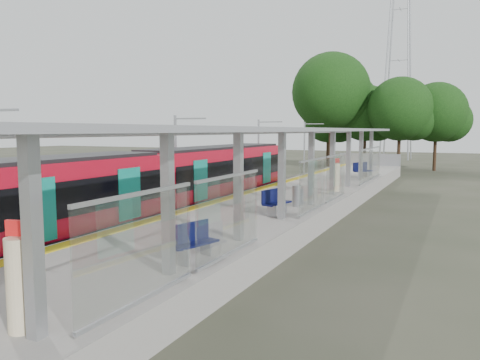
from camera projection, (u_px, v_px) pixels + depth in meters
name	position (u px, v px, depth m)	size (l,w,h in m)	color
trackbed	(212.00, 207.00, 27.08)	(3.00, 70.00, 0.24)	#59544C
platform	(285.00, 206.00, 25.11)	(6.00, 50.00, 1.00)	gray
tactile_strip	(243.00, 194.00, 26.15)	(0.60, 50.00, 0.02)	gold
end_fence	(370.00, 159.00, 47.39)	(6.00, 0.10, 1.20)	#9EA0A5
train	(144.00, 186.00, 21.16)	(2.74, 27.60, 3.62)	black
canopy	(291.00, 138.00, 20.61)	(3.27, 38.00, 3.66)	#9EA0A5
pylon	(400.00, 35.00, 71.16)	(8.00, 4.00, 38.00)	#9EA0A5
tree_cluster	(363.00, 104.00, 54.21)	(19.30, 11.02, 13.62)	#382316
catenary_masts	(177.00, 159.00, 26.62)	(2.08, 48.16, 5.40)	#9EA0A5
bench_near	(192.00, 240.00, 12.82)	(0.86, 1.58, 1.03)	#0E1348
bench_mid	(275.00, 201.00, 19.80)	(0.81, 1.65, 1.08)	#0E1348
bench_far	(362.00, 170.00, 34.94)	(1.20, 1.78, 1.17)	#0E1348
info_pillar_near	(19.00, 284.00, 8.20)	(0.45, 0.45, 2.01)	beige
info_pillar_far	(336.00, 177.00, 27.15)	(0.44, 0.44, 1.94)	beige
litter_bin	(297.00, 196.00, 21.82)	(0.48, 0.48, 0.99)	#9EA0A5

